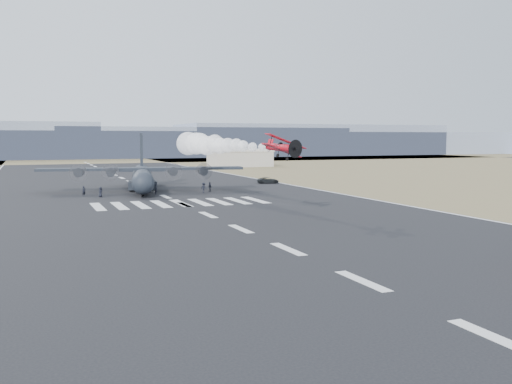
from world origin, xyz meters
TOP-DOWN VIEW (x-y plane):
  - ground at (0.00, 0.00)m, footprint 500.00×500.00m
  - scrub_far at (0.00, 230.00)m, footprint 500.00×80.00m
  - runway_markings at (0.00, 60.00)m, footprint 60.00×260.00m
  - ridge_seg_d at (0.00, 260.00)m, footprint 150.00×50.00m
  - ridge_seg_e at (65.00, 260.00)m, footprint 150.00×50.00m
  - ridge_seg_f at (130.00, 260.00)m, footprint 150.00×50.00m
  - ridge_seg_g at (195.00, 260.00)m, footprint 150.00×50.00m
  - hangar_right at (46.00, 150.00)m, footprint 20.50×12.50m
  - aerobatic_biplane at (8.03, 31.11)m, footprint 5.98×5.60m
  - smoke_trail at (4.83, 54.36)m, footprint 5.84×28.19m
  - transport_aircraft at (-1.46, 72.83)m, footprint 36.70×30.07m
  - support_vehicle at (26.61, 79.43)m, footprint 5.10×3.33m
  - crew_a at (-0.72, 64.29)m, footprint 0.74×0.82m
  - crew_b at (-3.20, 67.54)m, footprint 0.80×0.98m
  - crew_c at (7.75, 64.10)m, footprint 1.15×1.27m
  - crew_d at (9.47, 66.00)m, footprint 0.65×1.08m
  - crew_e at (-10.09, 63.46)m, footprint 0.86×0.96m
  - crew_f at (-2.95, 65.88)m, footprint 1.58×0.92m
  - crew_g at (-12.51, 65.59)m, footprint 0.80×0.76m
  - crew_h at (-3.27, 67.52)m, footprint 0.97×1.04m

SIDE VIEW (x-z plane):
  - ground at x=0.00m, z-range 0.00..0.00m
  - scrub_far at x=0.00m, z-range 0.00..0.00m
  - runway_markings at x=0.00m, z-range 0.00..0.01m
  - support_vehicle at x=26.61m, z-range 0.00..1.30m
  - crew_f at x=-2.95m, z-range 0.00..1.62m
  - crew_e at x=-10.09m, z-range 0.00..1.68m
  - crew_g at x=-12.51m, z-range 0.00..1.72m
  - crew_d at x=9.47m, z-range 0.00..1.74m
  - crew_b at x=-3.20m, z-range 0.00..1.74m
  - crew_c at x=7.75m, z-range 0.00..1.83m
  - crew_h at x=-3.27m, z-range 0.00..1.83m
  - crew_a at x=-0.72m, z-range 0.00..1.85m
  - transport_aircraft at x=-1.46m, z-range -2.57..8.04m
  - hangar_right at x=46.00m, z-range 0.06..5.96m
  - ridge_seg_d at x=0.00m, z-range 0.00..13.00m
  - ridge_seg_g at x=195.00m, z-range 0.00..13.00m
  - ridge_seg_e at x=65.00m, z-range 0.00..15.00m
  - ridge_seg_f at x=130.00m, z-range 0.00..17.00m
  - aerobatic_biplane at x=8.03m, z-range 6.98..10.19m
  - smoke_trail at x=4.83m, z-range 6.85..10.71m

